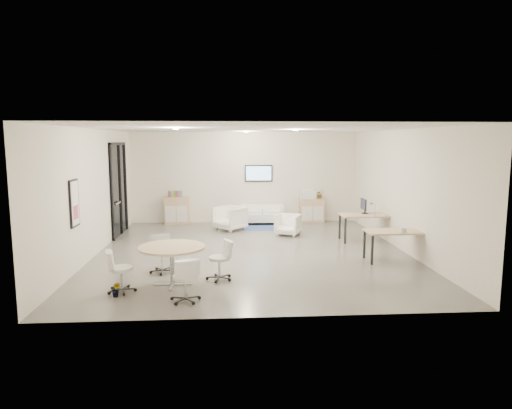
{
  "coord_description": "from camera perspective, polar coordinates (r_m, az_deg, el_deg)",
  "views": [
    {
      "loc": [
        -0.67,
        -11.69,
        2.9
      ],
      "look_at": [
        0.14,
        0.4,
        1.2
      ],
      "focal_mm": 32.0,
      "sensor_mm": 36.0,
      "label": 1
    }
  ],
  "objects": [
    {
      "name": "room_shell",
      "position": [
        11.78,
        -0.54,
        1.64
      ],
      "size": [
        9.6,
        10.6,
        4.8
      ],
      "color": "#514E4A",
      "rests_on": "ground"
    },
    {
      "name": "glass_door",
      "position": [
        14.64,
        -16.77,
        2.16
      ],
      "size": [
        0.09,
        1.9,
        2.85
      ],
      "color": "black",
      "rests_on": "room_shell"
    },
    {
      "name": "artwork",
      "position": [
        10.71,
        -21.76,
        0.14
      ],
      "size": [
        0.05,
        0.54,
        1.04
      ],
      "color": "black",
      "rests_on": "room_shell"
    },
    {
      "name": "wall_tv",
      "position": [
        16.24,
        0.32,
        3.92
      ],
      "size": [
        0.98,
        0.06,
        0.58
      ],
      "color": "black",
      "rests_on": "room_shell"
    },
    {
      "name": "ceiling_spots",
      "position": [
        12.54,
        -1.7,
        9.26
      ],
      "size": [
        3.14,
        4.14,
        0.03
      ],
      "color": "#FFEAC6",
      "rests_on": "room_shell"
    },
    {
      "name": "sideboard_left",
      "position": [
        16.23,
        -9.88,
        -0.75
      ],
      "size": [
        0.84,
        0.43,
        0.94
      ],
      "color": "tan",
      "rests_on": "room_shell"
    },
    {
      "name": "sideboard_right",
      "position": [
        16.44,
        6.99,
        -0.73
      ],
      "size": [
        0.86,
        0.42,
        0.86
      ],
      "color": "tan",
      "rests_on": "room_shell"
    },
    {
      "name": "books",
      "position": [
        16.16,
        -10.07,
        1.3
      ],
      "size": [
        0.49,
        0.14,
        0.22
      ],
      "color": "red",
      "rests_on": "sideboard_left"
    },
    {
      "name": "printer",
      "position": [
        16.34,
        6.49,
        1.33
      ],
      "size": [
        0.53,
        0.46,
        0.35
      ],
      "rotation": [
        0.0,
        0.0,
        0.09
      ],
      "color": "white",
      "rests_on": "sideboard_right"
    },
    {
      "name": "loveseat",
      "position": [
        16.07,
        0.78,
        -1.3
      ],
      "size": [
        1.54,
        0.82,
        0.57
      ],
      "rotation": [
        0.0,
        0.0,
        -0.04
      ],
      "color": "white",
      "rests_on": "room_shell"
    },
    {
      "name": "blue_rug",
      "position": [
        15.3,
        1.02,
        -2.92
      ],
      "size": [
        1.35,
        0.93,
        0.01
      ],
      "primitive_type": "cube",
      "rotation": [
        0.0,
        0.0,
        0.03
      ],
      "color": "#2E428E",
      "rests_on": "room_shell"
    },
    {
      "name": "armchair_left",
      "position": [
        14.9,
        -3.28,
        -1.57
      ],
      "size": [
        1.15,
        1.15,
        0.86
      ],
      "primitive_type": "imported",
      "rotation": [
        0.0,
        0.0,
        -0.79
      ],
      "color": "white",
      "rests_on": "room_shell"
    },
    {
      "name": "armchair_right",
      "position": [
        14.13,
        4.02,
        -2.41
      ],
      "size": [
        0.9,
        0.87,
        0.71
      ],
      "primitive_type": "imported",
      "rotation": [
        0.0,
        0.0,
        -0.42
      ],
      "color": "white",
      "rests_on": "room_shell"
    },
    {
      "name": "desk_rear",
      "position": [
        13.61,
        13.62,
        -1.54
      ],
      "size": [
        1.52,
        0.79,
        0.78
      ],
      "rotation": [
        0.0,
        0.0,
        0.02
      ],
      "color": "tan",
      "rests_on": "room_shell"
    },
    {
      "name": "desk_front",
      "position": [
        11.54,
        17.04,
        -3.53
      ],
      "size": [
        1.44,
        0.73,
        0.75
      ],
      "rotation": [
        0.0,
        0.0,
        0.01
      ],
      "color": "tan",
      "rests_on": "room_shell"
    },
    {
      "name": "monitor",
      "position": [
        13.69,
        13.32,
        -0.14
      ],
      "size": [
        0.2,
        0.5,
        0.44
      ],
      "color": "black",
      "rests_on": "desk_rear"
    },
    {
      "name": "round_table",
      "position": [
        9.32,
        -10.47,
        -5.64
      ],
      "size": [
        1.33,
        1.33,
        0.81
      ],
      "color": "tan",
      "rests_on": "room_shell"
    },
    {
      "name": "meeting_chairs",
      "position": [
        9.4,
        -10.42,
        -7.52
      ],
      "size": [
        2.62,
        2.62,
        0.82
      ],
      "color": "white",
      "rests_on": "room_shell"
    },
    {
      "name": "plant_cabinet",
      "position": [
        16.42,
        8.02,
        1.16
      ],
      "size": [
        0.27,
        0.3,
        0.23
      ],
      "primitive_type": "imported",
      "rotation": [
        0.0,
        0.0,
        0.01
      ],
      "color": "#3F7F3F",
      "rests_on": "sideboard_right"
    },
    {
      "name": "plant_floor",
      "position": [
        9.08,
        -17.05,
        -10.6
      ],
      "size": [
        0.19,
        0.31,
        0.13
      ],
      "primitive_type": "imported",
      "rotation": [
        0.0,
        0.0,
        -0.1
      ],
      "color": "#3F7F3F",
      "rests_on": "room_shell"
    },
    {
      "name": "cup",
      "position": [
        11.33,
        17.98,
        -3.03
      ],
      "size": [
        0.14,
        0.11,
        0.14
      ],
      "primitive_type": "imported",
      "rotation": [
        0.0,
        0.0,
        0.0
      ],
      "color": "white",
      "rests_on": "desk_front"
    }
  ]
}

